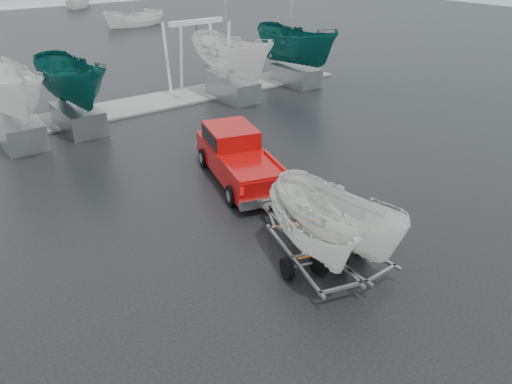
{
  "coord_description": "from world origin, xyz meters",
  "views": [
    {
      "loc": [
        -8.62,
        -11.55,
        8.07
      ],
      "look_at": [
        -0.52,
        -0.81,
        1.2
      ],
      "focal_mm": 35.0,
      "sensor_mm": 36.0,
      "label": 1
    }
  ],
  "objects_px": {
    "trailer_hitched": "(315,187)",
    "trailer_parked": "(341,174)",
    "pickup_truck": "(237,154)",
    "boat_hoist": "(197,47)"
  },
  "relations": [
    {
      "from": "trailer_hitched",
      "to": "boat_hoist",
      "type": "bearing_deg",
      "value": 84.68
    },
    {
      "from": "pickup_truck",
      "to": "trailer_parked",
      "type": "relative_size",
      "value": 1.16
    },
    {
      "from": "trailer_hitched",
      "to": "trailer_parked",
      "type": "bearing_deg",
      "value": 5.74
    },
    {
      "from": "pickup_truck",
      "to": "trailer_hitched",
      "type": "relative_size",
      "value": 1.27
    },
    {
      "from": "trailer_hitched",
      "to": "trailer_parked",
      "type": "distance_m",
      "value": 0.8
    },
    {
      "from": "pickup_truck",
      "to": "boat_hoist",
      "type": "relative_size",
      "value": 1.38
    },
    {
      "from": "pickup_truck",
      "to": "trailer_hitched",
      "type": "bearing_deg",
      "value": -90.0
    },
    {
      "from": "pickup_truck",
      "to": "trailer_parked",
      "type": "bearing_deg",
      "value": -82.88
    },
    {
      "from": "pickup_truck",
      "to": "trailer_parked",
      "type": "distance_m",
      "value": 6.39
    },
    {
      "from": "pickup_truck",
      "to": "trailer_hitched",
      "type": "xyz_separation_m",
      "value": [
        -1.71,
        -5.94,
        1.52
      ]
    }
  ]
}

